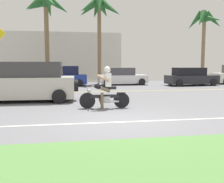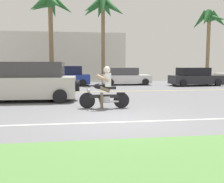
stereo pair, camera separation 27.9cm
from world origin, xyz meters
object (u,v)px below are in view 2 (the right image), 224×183
Objects in this scene: parked_car_1 at (64,77)px; motorcyclist at (105,91)px; suv_nearby at (26,82)px; palm_tree_1 at (50,10)px; palm_tree_2 at (103,10)px; parked_car_3 at (195,77)px; palm_tree_0 at (210,23)px; parked_car_2 at (125,77)px.

motorcyclist is at bearing -79.59° from parked_car_1.
suv_nearby is 12.88m from palm_tree_1.
suv_nearby is 0.64× the size of palm_tree_2.
parked_car_3 is 0.54× the size of palm_tree_1.
parked_car_3 is 0.65× the size of palm_tree_0.
parked_car_3 is (5.47, -1.72, 0.01)m from parked_car_2.
parked_car_3 is 0.56× the size of palm_tree_2.
palm_tree_0 is 9.82m from palm_tree_2.
parked_car_3 is (10.60, -1.44, -0.06)m from parked_car_1.
motorcyclist is 0.25× the size of palm_tree_1.
suv_nearby reaches higher than parked_car_3.
parked_car_3 is at bearing -17.49° from parked_car_2.
motorcyclist is 11.36m from parked_car_1.
parked_car_3 is at bearing -23.19° from palm_tree_2.
parked_car_2 is 9.37m from palm_tree_0.
suv_nearby is 0.75× the size of palm_tree_0.
palm_tree_1 is at bearing 103.24° from motorcyclist.
palm_tree_2 is at bearing 156.81° from parked_car_3.
parked_car_1 is at bearing 80.40° from suv_nearby.
parked_car_1 is 1.04× the size of parked_car_2.
parked_car_3 is at bearing -7.72° from parked_car_1.
palm_tree_2 reaches higher than parked_car_2.
palm_tree_0 is at bearing -2.67° from palm_tree_2.
parked_car_2 is 5.74m from parked_car_3.
palm_tree_2 reaches higher than parked_car_3.
parked_car_2 is 9.14m from palm_tree_1.
palm_tree_2 is (4.64, -1.30, -0.15)m from palm_tree_1.
suv_nearby is 11.04m from parked_car_2.
palm_tree_2 is at bearing 64.77° from suv_nearby.
palm_tree_1 reaches higher than suv_nearby.
parked_car_3 is 6.02m from palm_tree_0.
palm_tree_2 is at bearing 142.00° from parked_car_2.
motorcyclist is 0.26× the size of palm_tree_2.
parked_car_3 is at bearing 48.72° from motorcyclist.
parked_car_2 is 0.53× the size of palm_tree_2.
parked_car_1 is 14.00m from palm_tree_0.
motorcyclist is 4.37m from suv_nearby.
palm_tree_2 is at bearing -15.62° from palm_tree_1.
palm_tree_2 is (1.32, 12.84, 5.77)m from motorcyclist.
palm_tree_2 reaches higher than palm_tree_0.
motorcyclist is 0.40× the size of suv_nearby.
suv_nearby reaches higher than parked_car_1.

